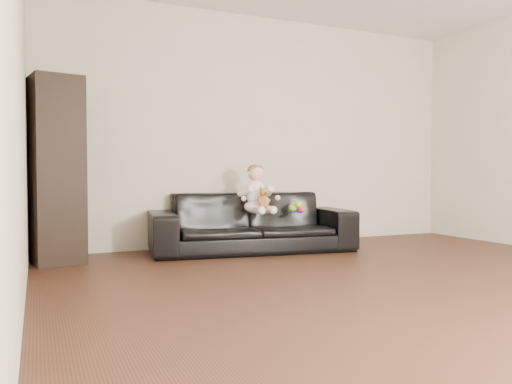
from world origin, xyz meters
name	(u,v)px	position (x,y,z in m)	size (l,w,h in m)	color
floor	(439,295)	(0.00, 0.00, 0.00)	(5.50, 5.50, 0.00)	#3F2316
wall_back	(265,131)	(0.00, 2.75, 1.30)	(5.00, 5.00, 0.00)	beige
wall_left	(16,63)	(-2.50, 0.00, 1.30)	(5.50, 5.50, 0.00)	beige
sofa	(251,222)	(-0.38, 2.25, 0.30)	(2.08, 0.81, 0.61)	black
cabinet	(55,171)	(-2.27, 2.35, 0.83)	(0.42, 0.57, 1.66)	black
shelf_item	(57,129)	(-2.25, 2.35, 1.21)	(0.18, 0.25, 0.28)	silver
baby	(257,192)	(-0.37, 2.14, 0.62)	(0.36, 0.44, 0.50)	#FBD4DE
teddy_bear	(264,198)	(-0.36, 1.98, 0.56)	(0.14, 0.14, 0.21)	#9F622D
toy_green	(294,208)	(0.05, 2.13, 0.44)	(0.11, 0.13, 0.09)	#95E41A
toy_rattle	(301,210)	(0.08, 2.02, 0.44)	(0.07, 0.07, 0.07)	red
toy_blue_disc	(295,213)	(0.01, 2.01, 0.41)	(0.10, 0.10, 0.01)	#1922CD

